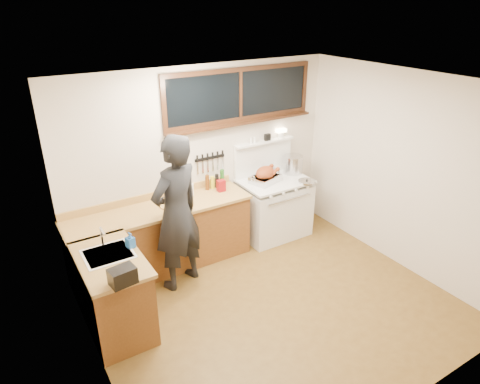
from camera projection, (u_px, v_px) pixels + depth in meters
ground_plane at (274, 305)px, 5.14m from camera, size 4.00×3.50×0.02m
room_shell at (279, 178)px, 4.45m from camera, size 4.10×3.60×2.65m
counter_back at (162, 238)px, 5.69m from camera, size 2.44×0.64×1.00m
counter_left at (114, 293)px, 4.62m from camera, size 0.64×1.09×0.90m
sink_unit at (109, 258)px, 4.52m from camera, size 0.50×0.45×0.37m
vintage_stove at (274, 206)px, 6.52m from camera, size 1.02×0.74×1.57m
back_window at (241, 101)px, 5.90m from camera, size 2.32×0.13×0.77m
left_doorway at (111, 320)px, 3.31m from camera, size 0.02×1.04×2.17m
knife_strip at (210, 159)px, 5.98m from camera, size 0.46×0.03×0.28m
man at (177, 214)px, 5.14m from camera, size 0.84×0.69×1.99m
soap_bottle at (130, 240)px, 4.59m from camera, size 0.10×0.10×0.18m
toaster at (123, 276)px, 4.01m from camera, size 0.26×0.20×0.17m
cutting_board at (177, 203)px, 5.51m from camera, size 0.41×0.35×0.13m
roast_turkey at (265, 176)px, 6.23m from camera, size 0.48×0.42×0.24m
stockpot at (293, 164)px, 6.55m from camera, size 0.38×0.38×0.28m
saucepan at (274, 173)px, 6.44m from camera, size 0.20×0.29×0.12m
pot_lid at (307, 181)px, 6.26m from camera, size 0.34×0.34×0.04m
coffee_tin at (221, 186)px, 5.95m from camera, size 0.11×0.09×0.16m
pitcher at (191, 190)px, 5.82m from camera, size 0.10×0.10×0.17m
bottle_cluster at (215, 181)px, 6.04m from camera, size 0.30×0.06×0.25m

